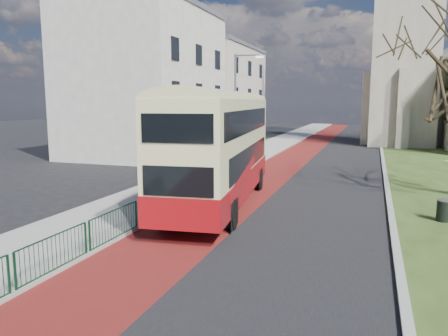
% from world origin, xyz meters
% --- Properties ---
extents(ground, '(160.00, 160.00, 0.00)m').
position_xyz_m(ground, '(0.00, 0.00, 0.00)').
color(ground, black).
rests_on(ground, ground).
extents(road_carriageway, '(9.00, 120.00, 0.01)m').
position_xyz_m(road_carriageway, '(1.50, 20.00, 0.01)').
color(road_carriageway, black).
rests_on(road_carriageway, ground).
extents(bus_lane, '(3.40, 120.00, 0.01)m').
position_xyz_m(bus_lane, '(-1.20, 20.00, 0.01)').
color(bus_lane, '#591414').
rests_on(bus_lane, ground).
extents(pavement_west, '(4.00, 120.00, 0.12)m').
position_xyz_m(pavement_west, '(-5.00, 20.00, 0.06)').
color(pavement_west, gray).
rests_on(pavement_west, ground).
extents(kerb_west, '(0.25, 120.00, 0.13)m').
position_xyz_m(kerb_west, '(-3.00, 20.00, 0.07)').
color(kerb_west, '#999993').
rests_on(kerb_west, ground).
extents(kerb_east, '(0.25, 80.00, 0.13)m').
position_xyz_m(kerb_east, '(6.10, 22.00, 0.07)').
color(kerb_east, '#999993').
rests_on(kerb_east, ground).
extents(pedestrian_railing, '(0.07, 24.00, 1.12)m').
position_xyz_m(pedestrian_railing, '(-2.95, 4.00, 0.55)').
color(pedestrian_railing, '#0D3B1E').
rests_on(pedestrian_railing, ground).
extents(street_block_near, '(10.30, 14.30, 13.00)m').
position_xyz_m(street_block_near, '(-14.00, 22.00, 6.51)').
color(street_block_near, '#BDB7AA').
rests_on(street_block_near, ground).
extents(street_block_far, '(10.30, 16.30, 11.50)m').
position_xyz_m(street_block_far, '(-14.00, 38.00, 5.76)').
color(street_block_far, beige).
rests_on(street_block_far, ground).
extents(streetlamp, '(2.13, 0.18, 8.00)m').
position_xyz_m(streetlamp, '(-4.35, 18.00, 4.59)').
color(streetlamp, gray).
rests_on(streetlamp, pavement_west).
extents(bus, '(4.17, 12.27, 5.03)m').
position_xyz_m(bus, '(-1.32, 5.48, 2.87)').
color(bus, maroon).
rests_on(bus, ground).
extents(litter_bin, '(0.71, 0.71, 0.88)m').
position_xyz_m(litter_bin, '(8.00, 5.69, 0.48)').
color(litter_bin, black).
rests_on(litter_bin, grass_green).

